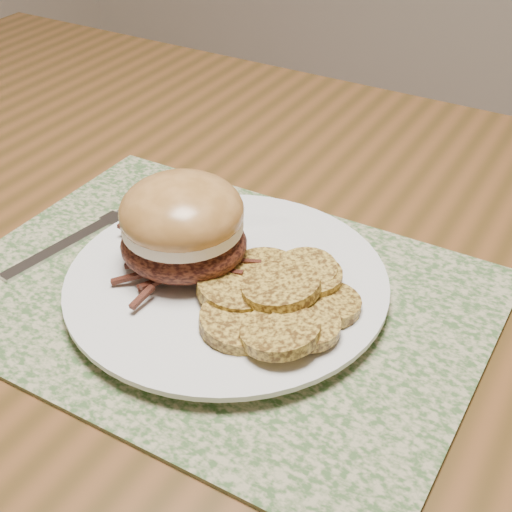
{
  "coord_description": "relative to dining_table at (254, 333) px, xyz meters",
  "views": [
    {
      "loc": [
        0.26,
        -0.45,
        1.14
      ],
      "look_at": [
        0.02,
        -0.03,
        0.79
      ],
      "focal_mm": 50.0,
      "sensor_mm": 36.0,
      "label": 1
    }
  ],
  "objects": [
    {
      "name": "dining_table",
      "position": [
        0.0,
        0.0,
        0.0
      ],
      "size": [
        1.5,
        0.9,
        0.75
      ],
      "color": "brown",
      "rests_on": "ground"
    },
    {
      "name": "placemat",
      "position": [
        -0.01,
        -0.05,
        0.08
      ],
      "size": [
        0.45,
        0.33,
        0.0
      ],
      "primitive_type": "cube",
      "color": "#3E5C2F",
      "rests_on": "dining_table"
    },
    {
      "name": "dinner_plate",
      "position": [
        0.0,
        -0.05,
        0.09
      ],
      "size": [
        0.26,
        0.26,
        0.02
      ],
      "primitive_type": "cylinder",
      "color": "white",
      "rests_on": "placemat"
    },
    {
      "name": "pork_sandwich",
      "position": [
        -0.04,
        -0.05,
        0.14
      ],
      "size": [
        0.14,
        0.14,
        0.08
      ],
      "rotation": [
        0.0,
        0.0,
        0.38
      ],
      "color": "black",
      "rests_on": "dinner_plate"
    },
    {
      "name": "roasted_potatoes",
      "position": [
        0.06,
        -0.06,
        0.11
      ],
      "size": [
        0.15,
        0.16,
        0.03
      ],
      "color": "#B79336",
      "rests_on": "dinner_plate"
    },
    {
      "name": "fork",
      "position": [
        -0.17,
        -0.05,
        0.09
      ],
      "size": [
        0.04,
        0.17,
        0.0
      ],
      "rotation": [
        0.0,
        0.0,
        -0.17
      ],
      "color": "#B6B6BD",
      "rests_on": "placemat"
    }
  ]
}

